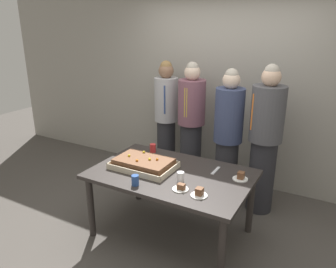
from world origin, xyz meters
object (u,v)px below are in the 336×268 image
(person_green_shirt_behind, at_px, (191,125))
(person_striped_tie_right, at_px, (166,118))
(plated_slice_near_left, at_px, (199,193))
(drink_cup_nearest, at_px, (135,180))
(person_far_right_suit, at_px, (265,139))
(plated_slice_far_left, at_px, (181,188))
(sheet_cake, at_px, (144,164))
(party_table, at_px, (171,180))
(plated_slice_near_right, at_px, (241,177))
(person_serving_front, at_px, (228,136))
(drink_cup_far_end, at_px, (153,148))
(cake_server_utensil, at_px, (216,171))
(drink_cup_middle, at_px, (180,177))

(person_green_shirt_behind, distance_m, person_striped_tie_right, 0.46)
(plated_slice_near_left, relative_size, person_striped_tie_right, 0.09)
(person_striped_tie_right, bearing_deg, plated_slice_near_left, 18.86)
(drink_cup_nearest, bearing_deg, person_far_right_suit, 57.39)
(plated_slice_far_left, xyz_separation_m, person_far_right_suit, (0.45, 1.23, 0.16))
(person_green_shirt_behind, bearing_deg, sheet_cake, -0.00)
(plated_slice_far_left, distance_m, person_striped_tie_right, 1.80)
(sheet_cake, relative_size, person_striped_tie_right, 0.38)
(party_table, xyz_separation_m, plated_slice_near_right, (0.66, 0.19, 0.11))
(drink_cup_nearest, bearing_deg, plated_slice_far_left, 16.92)
(person_serving_front, xyz_separation_m, person_green_shirt_behind, (-0.56, 0.15, 0.01))
(plated_slice_near_left, xyz_separation_m, drink_cup_far_end, (-0.89, 0.67, 0.02))
(plated_slice_near_right, bearing_deg, cake_server_utensil, 167.23)
(party_table, height_order, cake_server_utensil, cake_server_utensil)
(plated_slice_near_left, distance_m, cake_server_utensil, 0.55)
(sheet_cake, height_order, cake_server_utensil, sheet_cake)
(drink_cup_far_end, distance_m, person_striped_tie_right, 0.89)
(drink_cup_nearest, distance_m, person_far_right_suit, 1.61)
(plated_slice_near_left, height_order, plated_slice_far_left, plated_slice_near_left)
(party_table, distance_m, person_striped_tie_right, 1.45)
(person_serving_front, relative_size, person_green_shirt_behind, 0.98)
(plated_slice_near_left, xyz_separation_m, plated_slice_far_left, (-0.19, 0.02, -0.01))
(plated_slice_near_left, bearing_deg, drink_cup_middle, 149.13)
(sheet_cake, relative_size, drink_cup_far_end, 6.49)
(cake_server_utensil, relative_size, person_serving_front, 0.12)
(plated_slice_near_right, xyz_separation_m, plated_slice_far_left, (-0.41, -0.47, -0.01))
(drink_cup_middle, relative_size, person_green_shirt_behind, 0.06)
(drink_cup_far_end, xyz_separation_m, person_far_right_suit, (1.15, 0.57, 0.13))
(person_green_shirt_behind, bearing_deg, drink_cup_nearest, 5.49)
(plated_slice_far_left, bearing_deg, drink_cup_far_end, 136.98)
(party_table, relative_size, person_far_right_suit, 0.91)
(sheet_cake, relative_size, person_serving_front, 0.39)
(plated_slice_far_left, distance_m, person_far_right_suit, 1.32)
(plated_slice_near_right, xyz_separation_m, drink_cup_middle, (-0.49, -0.33, 0.02))
(plated_slice_near_left, height_order, plated_slice_near_right, plated_slice_near_right)
(drink_cup_middle, bearing_deg, plated_slice_near_right, 33.83)
(plated_slice_far_left, bearing_deg, person_far_right_suit, 69.81)
(drink_cup_nearest, xyz_separation_m, person_far_right_suit, (0.87, 1.35, 0.13))
(drink_cup_nearest, height_order, person_striped_tie_right, person_striped_tie_right)
(drink_cup_far_end, bearing_deg, drink_cup_nearest, -69.70)
(person_green_shirt_behind, bearing_deg, plated_slice_near_left, 28.37)
(sheet_cake, distance_m, plated_slice_near_left, 0.79)
(person_striped_tie_right, bearing_deg, drink_cup_middle, 14.96)
(plated_slice_near_left, distance_m, plated_slice_near_right, 0.53)
(party_table, relative_size, drink_cup_far_end, 16.03)
(plated_slice_near_left, bearing_deg, person_green_shirt_behind, 118.02)
(sheet_cake, xyz_separation_m, person_green_shirt_behind, (0.01, 1.14, 0.11))
(plated_slice_near_left, xyz_separation_m, person_far_right_suit, (0.26, 1.24, 0.16))
(sheet_cake, bearing_deg, cake_server_utensil, 23.41)
(person_serving_front, bearing_deg, party_table, 14.57)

